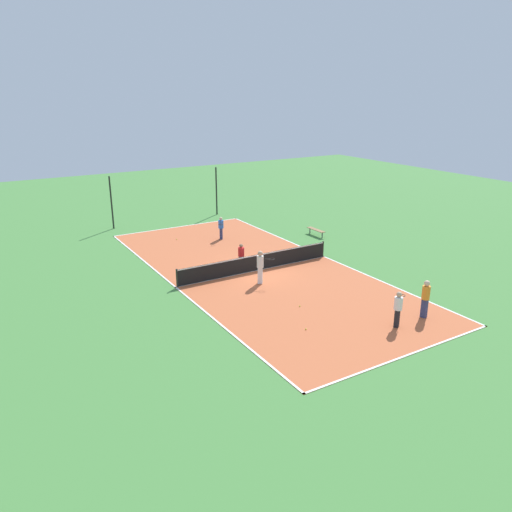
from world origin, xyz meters
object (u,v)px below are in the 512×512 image
at_px(tennis_ball_near_net, 177,239).
at_px(player_coach_red, 241,254).
at_px(player_near_blue, 221,227).
at_px(tennis_ball_left_sideline, 300,306).
at_px(bench, 316,230).
at_px(player_far_white, 260,265).
at_px(tennis_ball_far_baseline, 306,329).
at_px(player_near_white, 398,307).
at_px(player_center_orange, 426,296).
at_px(fence_post_back_left, 111,203).
at_px(fence_post_back_right, 216,191).
at_px(tennis_net, 256,262).

bearing_deg(tennis_ball_near_net, player_coach_red, -82.23).
bearing_deg(player_near_blue, tennis_ball_left_sideline, 19.90).
xyz_separation_m(bench, player_coach_red, (-7.96, -3.20, 0.44)).
height_order(player_near_blue, player_far_white, player_far_white).
xyz_separation_m(tennis_ball_near_net, tennis_ball_far_baseline, (-0.56, -15.74, 0.00)).
distance_m(player_far_white, tennis_ball_far_baseline, 5.90).
height_order(player_near_white, player_center_orange, player_center_orange).
relative_size(fence_post_back_left, fence_post_back_right, 1.00).
height_order(player_near_white, player_coach_red, player_near_white).
relative_size(tennis_net, player_far_white, 5.38).
distance_m(tennis_net, player_near_blue, 6.84).
xyz_separation_m(player_near_blue, player_far_white, (-2.08, -8.56, 0.16)).
xyz_separation_m(tennis_net, player_coach_red, (-0.48, 0.87, 0.31)).
distance_m(player_coach_red, fence_post_back_right, 13.55).
height_order(player_near_white, player_near_blue, player_near_white).
distance_m(player_center_orange, player_near_blue, 16.14).
relative_size(player_near_white, player_coach_red, 1.14).
bearing_deg(tennis_ball_near_net, player_near_white, -80.27).
xyz_separation_m(player_near_white, player_far_white, (-2.38, 7.50, 0.11)).
bearing_deg(fence_post_back_left, player_coach_red, -72.94).
bearing_deg(bench, player_center_orange, 162.68).
distance_m(tennis_net, tennis_ball_left_sideline, 5.50).
bearing_deg(bench, fence_post_back_left, 51.50).
relative_size(tennis_ball_far_baseline, fence_post_back_right, 0.02).
distance_m(tennis_ball_near_net, tennis_ball_far_baseline, 15.75).
distance_m(player_near_blue, tennis_ball_left_sideline, 12.34).
bearing_deg(player_near_blue, tennis_net, 19.11).
bearing_deg(player_near_white, tennis_ball_near_net, 68.80).
relative_size(player_near_white, player_near_blue, 1.05).
xyz_separation_m(player_coach_red, tennis_ball_far_baseline, (-1.56, -8.40, -0.78)).
bearing_deg(player_center_orange, player_coach_red, 11.97).
relative_size(bench, player_near_white, 1.04).
bearing_deg(bench, tennis_ball_near_net, 65.21).
bearing_deg(player_coach_red, player_far_white, -16.76).
height_order(player_far_white, fence_post_back_right, fence_post_back_right).
bearing_deg(tennis_ball_left_sideline, player_near_blue, 80.37).
bearing_deg(fence_post_back_left, player_near_white, -75.55).
xyz_separation_m(player_far_white, fence_post_back_right, (5.19, 15.32, 0.89)).
relative_size(player_center_orange, tennis_ball_left_sideline, 26.31).
relative_size(player_near_blue, fence_post_back_left, 0.40).
distance_m(tennis_ball_left_sideline, fence_post_back_right, 19.69).
xyz_separation_m(tennis_net, fence_post_back_right, (4.35, 13.48, 1.44)).
distance_m(player_near_white, player_near_blue, 16.06).
bearing_deg(player_center_orange, tennis_ball_left_sideline, 38.48).
height_order(player_near_white, tennis_ball_far_baseline, player_near_white).
relative_size(player_far_white, tennis_ball_near_net, 26.83).
bearing_deg(player_center_orange, tennis_ball_far_baseline, 63.35).
xyz_separation_m(bench, player_center_orange, (-4.16, -13.35, 0.66)).
distance_m(player_near_white, fence_post_back_left, 23.59).
bearing_deg(fence_post_back_right, tennis_ball_near_net, -137.86).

